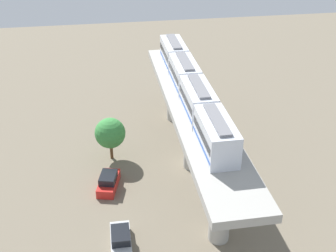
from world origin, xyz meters
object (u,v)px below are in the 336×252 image
Objects in this scene: parked_car_red at (109,182)px; tree_near_viaduct at (110,133)px; train at (191,86)px; parked_car_silver at (121,240)px.

parked_car_red is 0.86× the size of tree_near_viaduct.
train is at bearing 169.44° from tree_near_viaduct.
tree_near_viaduct is (8.99, -1.68, -5.97)m from train.
tree_near_viaduct is at bearing -81.89° from parked_car_red.
parked_car_silver is at bearing 90.38° from tree_near_viaduct.
train is at bearing -124.15° from parked_car_silver.
parked_car_silver is 8.76m from parked_car_red.
train reaches higher than parked_car_red.
tree_near_viaduct is at bearing -10.56° from train.
train reaches higher than parked_car_silver.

